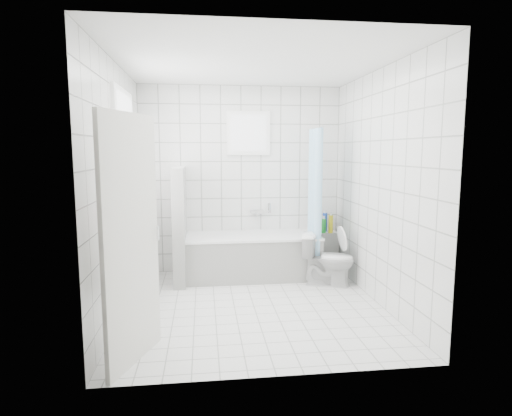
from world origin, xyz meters
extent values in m
plane|color=white|center=(0.00, 0.00, 0.00)|extent=(3.00, 3.00, 0.00)
plane|color=white|center=(0.00, 0.00, 2.60)|extent=(3.00, 3.00, 0.00)
cube|color=white|center=(0.00, 1.50, 1.30)|extent=(2.80, 0.02, 2.60)
cube|color=white|center=(0.00, -1.50, 1.30)|extent=(2.80, 0.02, 2.60)
cube|color=white|center=(-1.40, 0.00, 1.30)|extent=(0.02, 3.00, 2.60)
cube|color=white|center=(1.40, 0.00, 1.30)|extent=(0.02, 3.00, 2.60)
cube|color=white|center=(-1.35, 0.30, 1.60)|extent=(0.01, 0.90, 1.40)
cube|color=white|center=(0.10, 1.46, 1.95)|extent=(0.50, 0.01, 0.50)
cube|color=white|center=(-1.31, 0.30, 0.86)|extent=(0.18, 1.02, 0.08)
cube|color=silver|center=(-1.10, -1.11, 1.00)|extent=(0.33, 0.76, 2.00)
cube|color=white|center=(0.11, 1.12, 0.28)|extent=(1.77, 0.75, 0.55)
cube|color=white|center=(0.11, 1.12, 0.57)|extent=(1.79, 0.77, 0.03)
cube|color=white|center=(-0.85, 1.07, 0.75)|extent=(0.15, 0.85, 1.50)
cube|color=white|center=(1.18, 1.38, 0.28)|extent=(0.40, 0.24, 0.55)
imported|color=white|center=(1.03, 0.65, 0.33)|extent=(0.73, 0.54, 0.66)
cylinder|color=silver|center=(0.95, 1.10, 2.00)|extent=(0.02, 0.80, 0.02)
cube|color=silver|center=(0.21, 1.46, 0.85)|extent=(0.18, 0.06, 0.06)
imported|color=#E773DF|center=(-1.30, 0.61, 1.00)|extent=(0.10, 0.10, 0.20)
imported|color=silver|center=(-1.30, 0.30, 0.98)|extent=(0.15, 0.15, 0.16)
imported|color=#DA5573|center=(-1.30, -0.09, 1.05)|extent=(0.14, 0.14, 0.30)
cylinder|color=#1640B2|center=(1.20, 1.40, 0.69)|extent=(0.06, 0.06, 0.27)
cylinder|color=#168728|center=(1.15, 1.29, 0.65)|extent=(0.06, 0.06, 0.20)
cylinder|color=yellow|center=(1.25, 1.28, 0.68)|extent=(0.06, 0.06, 0.25)
cylinder|color=#F8391D|center=(1.10, 1.41, 0.67)|extent=(0.06, 0.06, 0.25)
camera|label=1|loc=(-0.53, -4.51, 1.71)|focal=30.00mm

